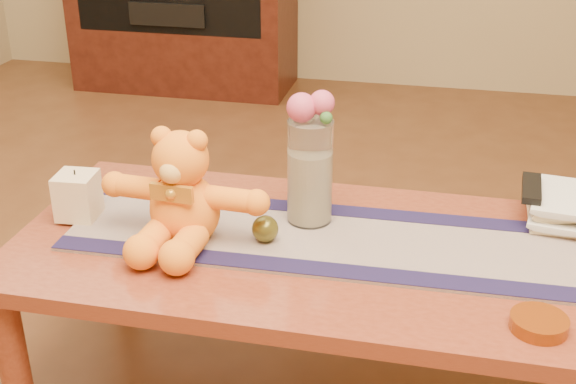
% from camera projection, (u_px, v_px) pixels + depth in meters
% --- Properties ---
extents(coffee_table_top, '(1.40, 0.70, 0.04)m').
position_uv_depth(coffee_table_top, '(309.00, 251.00, 1.78)').
color(coffee_table_top, maroon).
rests_on(coffee_table_top, floor).
extents(table_leg_fl, '(0.07, 0.07, 0.41)m').
position_uv_depth(table_leg_fl, '(14.00, 366.00, 1.75)').
color(table_leg_fl, maroon).
rests_on(table_leg_fl, floor).
extents(table_leg_bl, '(0.07, 0.07, 0.41)m').
position_uv_depth(table_leg_bl, '(118.00, 245.00, 2.26)').
color(table_leg_bl, maroon).
rests_on(table_leg_bl, floor).
extents(table_leg_br, '(0.07, 0.07, 0.41)m').
position_uv_depth(table_leg_br, '(563.00, 297.00, 2.01)').
color(table_leg_br, maroon).
rests_on(table_leg_br, floor).
extents(persian_runner, '(1.21, 0.38, 0.01)m').
position_uv_depth(persian_runner, '(319.00, 238.00, 1.79)').
color(persian_runner, '#1C204F').
rests_on(persian_runner, coffee_table_top).
extents(runner_border_near, '(1.20, 0.09, 0.00)m').
position_uv_depth(runner_border_near, '(308.00, 267.00, 1.66)').
color(runner_border_near, '#181339').
rests_on(runner_border_near, persian_runner).
extents(runner_border_far, '(1.20, 0.09, 0.00)m').
position_uv_depth(runner_border_far, '(328.00, 209.00, 1.92)').
color(runner_border_far, '#181339').
rests_on(runner_border_far, persian_runner).
extents(teddy_bear, '(0.40, 0.34, 0.26)m').
position_uv_depth(teddy_bear, '(183.00, 187.00, 1.73)').
color(teddy_bear, orange).
rests_on(teddy_bear, persian_runner).
extents(pillar_candle, '(0.10, 0.10, 0.11)m').
position_uv_depth(pillar_candle, '(78.00, 195.00, 1.86)').
color(pillar_candle, beige).
rests_on(pillar_candle, persian_runner).
extents(candle_wick, '(0.00, 0.00, 0.01)m').
position_uv_depth(candle_wick, '(74.00, 172.00, 1.84)').
color(candle_wick, black).
rests_on(candle_wick, pillar_candle).
extents(glass_vase, '(0.11, 0.11, 0.26)m').
position_uv_depth(glass_vase, '(310.00, 172.00, 1.81)').
color(glass_vase, silver).
rests_on(glass_vase, persian_runner).
extents(potpourri_fill, '(0.09, 0.09, 0.18)m').
position_uv_depth(potpourri_fill, '(310.00, 186.00, 1.83)').
color(potpourri_fill, beige).
rests_on(potpourri_fill, glass_vase).
extents(rose_left, '(0.07, 0.07, 0.07)m').
position_uv_depth(rose_left, '(302.00, 108.00, 1.74)').
color(rose_left, '#C7466E').
rests_on(rose_left, glass_vase).
extents(rose_right, '(0.06, 0.06, 0.06)m').
position_uv_depth(rose_right, '(322.00, 103.00, 1.74)').
color(rose_right, '#C7466E').
rests_on(rose_right, glass_vase).
extents(blue_flower_back, '(0.04, 0.04, 0.04)m').
position_uv_depth(blue_flower_back, '(318.00, 105.00, 1.77)').
color(blue_flower_back, '#444794').
rests_on(blue_flower_back, glass_vase).
extents(blue_flower_side, '(0.04, 0.04, 0.04)m').
position_uv_depth(blue_flower_side, '(300.00, 109.00, 1.77)').
color(blue_flower_side, '#444794').
rests_on(blue_flower_side, glass_vase).
extents(leaf_sprig, '(0.03, 0.03, 0.03)m').
position_uv_depth(leaf_sprig, '(326.00, 118.00, 1.72)').
color(leaf_sprig, '#33662D').
rests_on(leaf_sprig, glass_vase).
extents(bronze_ball, '(0.08, 0.08, 0.06)m').
position_uv_depth(bronze_ball, '(265.00, 229.00, 1.76)').
color(bronze_ball, brown).
rests_on(bronze_ball, persian_runner).
extents(book_bottom, '(0.17, 0.23, 0.02)m').
position_uv_depth(book_bottom, '(527.00, 213.00, 1.89)').
color(book_bottom, '#F5E4BE').
rests_on(book_bottom, coffee_table_top).
extents(book_lower, '(0.20, 0.25, 0.02)m').
position_uv_depth(book_lower, '(531.00, 207.00, 1.88)').
color(book_lower, '#F5E4BE').
rests_on(book_lower, book_bottom).
extents(book_upper, '(0.17, 0.23, 0.02)m').
position_uv_depth(book_upper, '(527.00, 199.00, 1.88)').
color(book_upper, '#F5E4BE').
rests_on(book_upper, book_lower).
extents(book_top, '(0.19, 0.24, 0.02)m').
position_uv_depth(book_top, '(532.00, 193.00, 1.87)').
color(book_top, '#F5E4BE').
rests_on(book_top, book_upper).
extents(tv_remote, '(0.06, 0.16, 0.02)m').
position_uv_depth(tv_remote, '(532.00, 188.00, 1.85)').
color(tv_remote, black).
rests_on(tv_remote, book_top).
extents(amber_dish, '(0.15, 0.15, 0.03)m').
position_uv_depth(amber_dish, '(539.00, 323.00, 1.46)').
color(amber_dish, '#BF5914').
rests_on(amber_dish, coffee_table_top).
extents(stereo_lower, '(0.42, 0.28, 0.12)m').
position_uv_depth(stereo_lower, '(175.00, 10.00, 4.08)').
color(stereo_lower, black).
rests_on(stereo_lower, media_cabinet).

